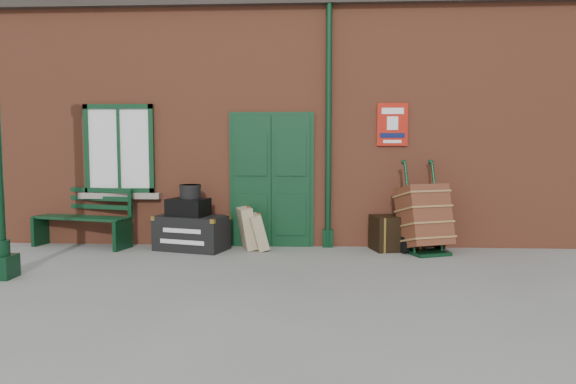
# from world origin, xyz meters

# --- Properties ---
(ground) EXTENTS (80.00, 80.00, 0.00)m
(ground) POSITION_xyz_m (0.00, 0.00, 0.00)
(ground) COLOR gray
(ground) RESTS_ON ground
(station_building) EXTENTS (10.30, 4.30, 4.36)m
(station_building) POSITION_xyz_m (-0.00, 3.49, 2.16)
(station_building) COLOR brown
(station_building) RESTS_ON ground
(bench) EXTENTS (1.73, 0.88, 1.02)m
(bench) POSITION_xyz_m (-3.47, 1.28, 0.51)
(bench) COLOR #0D321A
(bench) RESTS_ON ground
(houdini_trunk) EXTENTS (1.25, 0.91, 0.56)m
(houdini_trunk) POSITION_xyz_m (-1.58, 1.05, 0.28)
(houdini_trunk) COLOR black
(houdini_trunk) RESTS_ON ground
(strongbox) EXTENTS (0.72, 0.61, 0.28)m
(strongbox) POSITION_xyz_m (-1.63, 1.05, 0.70)
(strongbox) COLOR black
(strongbox) RESTS_ON houdini_trunk
(hatbox) EXTENTS (0.42, 0.42, 0.23)m
(hatbox) POSITION_xyz_m (-1.60, 1.08, 0.96)
(hatbox) COLOR black
(hatbox) RESTS_ON strongbox
(suitcase_back) EXTENTS (0.43, 0.55, 0.70)m
(suitcase_back) POSITION_xyz_m (-0.68, 1.18, 0.35)
(suitcase_back) COLOR tan
(suitcase_back) RESTS_ON ground
(suitcase_front) EXTENTS (0.44, 0.51, 0.60)m
(suitcase_front) POSITION_xyz_m (-0.50, 1.08, 0.30)
(suitcase_front) COLOR tan
(suitcase_front) RESTS_ON ground
(porter_trolley) EXTENTS (0.93, 0.96, 1.45)m
(porter_trolley) POSITION_xyz_m (2.17, 1.03, 0.56)
(porter_trolley) COLOR black
(porter_trolley) RESTS_ON ground
(dark_trunk) EXTENTS (0.89, 0.70, 0.57)m
(dark_trunk) POSITION_xyz_m (1.77, 1.25, 0.28)
(dark_trunk) COLOR black
(dark_trunk) RESTS_ON ground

